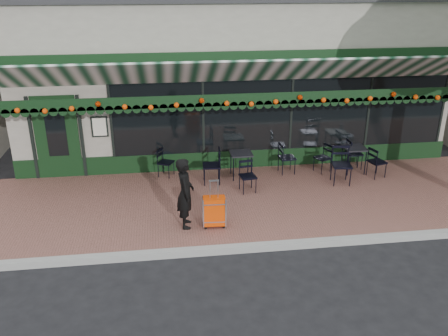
{
  "coord_description": "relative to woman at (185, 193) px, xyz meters",
  "views": [
    {
      "loc": [
        -2.06,
        -8.12,
        5.17
      ],
      "look_at": [
        -0.76,
        1.6,
        1.14
      ],
      "focal_mm": 38.0,
      "sensor_mm": 36.0,
      "label": 1
    }
  ],
  "objects": [
    {
      "name": "cafe_table_b",
      "position": [
        1.6,
        2.44,
        -0.15
      ],
      "size": [
        0.56,
        0.56,
        0.69
      ],
      "color": "black",
      "rests_on": "sidewalk"
    },
    {
      "name": "ground",
      "position": [
        1.68,
        -0.86,
        -0.92
      ],
      "size": [
        80.0,
        80.0,
        0.0
      ],
      "primitive_type": "plane",
      "color": "black",
      "rests_on": "ground"
    },
    {
      "name": "chair_b_right",
      "position": [
        2.87,
        2.58,
        -0.35
      ],
      "size": [
        0.46,
        0.46,
        0.85
      ],
      "primitive_type": null,
      "rotation": [
        0.0,
        0.0,
        1.65
      ],
      "color": "black",
      "rests_on": "sidewalk"
    },
    {
      "name": "chair_b_front",
      "position": [
        1.62,
        1.54,
        -0.38
      ],
      "size": [
        0.45,
        0.45,
        0.78
      ],
      "primitive_type": null,
      "rotation": [
        0.0,
        0.0,
        0.15
      ],
      "color": "black",
      "rests_on": "sidewalk"
    },
    {
      "name": "suitcase",
      "position": [
        0.59,
        -0.12,
        -0.41
      ],
      "size": [
        0.48,
        0.28,
        1.07
      ],
      "rotation": [
        0.0,
        0.0,
        -0.05
      ],
      "color": "#E64007",
      "rests_on": "sidewalk"
    },
    {
      "name": "chair_a_front",
      "position": [
        4.07,
        1.71,
        -0.28
      ],
      "size": [
        0.55,
        0.55,
        0.98
      ],
      "primitive_type": null,
      "rotation": [
        0.0,
        0.0,
        -0.12
      ],
      "color": "black",
      "rests_on": "sidewalk"
    },
    {
      "name": "cafe_table_a",
      "position": [
        4.68,
        2.4,
        -0.13
      ],
      "size": [
        0.58,
        0.58,
        0.71
      ],
      "color": "black",
      "rests_on": "sidewalk"
    },
    {
      "name": "chair_a_left",
      "position": [
        3.86,
        2.53,
        -0.38
      ],
      "size": [
        0.51,
        0.51,
        0.77
      ],
      "primitive_type": null,
      "rotation": [
        0.0,
        0.0,
        -1.16
      ],
      "color": "black",
      "rests_on": "sidewalk"
    },
    {
      "name": "curb",
      "position": [
        1.68,
        -0.94,
        -0.85
      ],
      "size": [
        18.0,
        0.16,
        0.15
      ],
      "primitive_type": "cube",
      "color": "#9E9E99",
      "rests_on": "ground"
    },
    {
      "name": "chair_a_extra",
      "position": [
        5.17,
        2.0,
        -0.36
      ],
      "size": [
        0.51,
        0.51,
        0.82
      ],
      "primitive_type": null,
      "rotation": [
        0.0,
        0.0,
        1.85
      ],
      "color": "black",
      "rests_on": "sidewalk"
    },
    {
      "name": "chair_solo",
      "position": [
        -0.37,
        2.79,
        -0.39
      ],
      "size": [
        0.51,
        0.51,
        0.75
      ],
      "primitive_type": null,
      "rotation": [
        0.0,
        0.0,
        1.1
      ],
      "color": "black",
      "rests_on": "sidewalk"
    },
    {
      "name": "chair_a_right",
      "position": [
        4.8,
        2.67,
        -0.35
      ],
      "size": [
        0.42,
        0.42,
        0.83
      ],
      "primitive_type": null,
      "rotation": [
        0.0,
        0.0,
        1.57
      ],
      "color": "black",
      "rests_on": "sidewalk"
    },
    {
      "name": "restaurant_building",
      "position": [
        1.68,
        6.97,
        1.35
      ],
      "size": [
        12.0,
        9.6,
        4.5
      ],
      "color": "gray",
      "rests_on": "ground"
    },
    {
      "name": "chair_b_left",
      "position": [
        0.79,
        2.18,
        -0.3
      ],
      "size": [
        0.49,
        0.49,
        0.94
      ],
      "primitive_type": null,
      "rotation": [
        0.0,
        0.0,
        -1.63
      ],
      "color": "black",
      "rests_on": "sidewalk"
    },
    {
      "name": "sidewalk",
      "position": [
        1.68,
        1.14,
        -0.85
      ],
      "size": [
        18.0,
        4.0,
        0.15
      ],
      "primitive_type": "cube",
      "color": "brown",
      "rests_on": "ground"
    },
    {
      "name": "woman",
      "position": [
        0.0,
        0.0,
        0.0
      ],
      "size": [
        0.38,
        0.57,
        1.54
      ],
      "primitive_type": "imported",
      "rotation": [
        0.0,
        0.0,
        1.55
      ],
      "color": "black",
      "rests_on": "sidewalk"
    }
  ]
}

